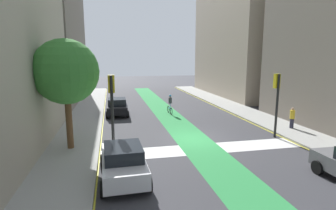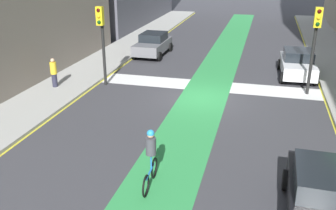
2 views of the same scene
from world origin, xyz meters
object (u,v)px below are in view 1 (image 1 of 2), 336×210
(pedestrian_sidewalk_right_a, at_px, (292,118))
(car_black_left_far, at_px, (117,106))
(car_white_left_near, at_px, (123,161))
(cyclist_in_lane, at_px, (170,104))
(traffic_signal_near_right, at_px, (277,93))
(traffic_signal_near_left, at_px, (112,100))
(street_tree_near, at_px, (66,72))

(pedestrian_sidewalk_right_a, bearing_deg, car_black_left_far, 147.05)
(car_white_left_near, bearing_deg, car_black_left_far, 89.64)
(cyclist_in_lane, bearing_deg, traffic_signal_near_right, -58.73)
(traffic_signal_near_left, relative_size, street_tree_near, 0.71)
(car_black_left_far, xyz_separation_m, street_tree_near, (-2.90, -9.34, 3.73))
(traffic_signal_near_left, xyz_separation_m, street_tree_near, (-2.43, 1.26, 1.44))
(car_white_left_near, bearing_deg, traffic_signal_near_right, 22.72)
(traffic_signal_near_right, relative_size, car_white_left_near, 1.00)
(cyclist_in_lane, relative_size, street_tree_near, 0.30)
(car_black_left_far, distance_m, cyclist_in_lane, 4.97)
(traffic_signal_near_right, distance_m, pedestrian_sidewalk_right_a, 3.34)
(car_white_left_near, bearing_deg, street_tree_near, 122.81)
(traffic_signal_near_right, bearing_deg, pedestrian_sidewalk_right_a, 29.05)
(traffic_signal_near_left, bearing_deg, car_white_left_near, -82.94)
(traffic_signal_near_right, height_order, traffic_signal_near_left, traffic_signal_near_left)
(traffic_signal_near_right, relative_size, car_black_left_far, 1.01)
(car_black_left_far, relative_size, pedestrian_sidewalk_right_a, 2.74)
(car_black_left_far, bearing_deg, cyclist_in_lane, -7.64)
(pedestrian_sidewalk_right_a, height_order, street_tree_near, street_tree_near)
(car_black_left_far, distance_m, street_tree_near, 10.47)
(traffic_signal_near_right, relative_size, cyclist_in_lane, 2.30)
(traffic_signal_near_left, relative_size, pedestrian_sidewalk_right_a, 2.85)
(street_tree_near, bearing_deg, traffic_signal_near_right, -0.23)
(traffic_signal_near_right, relative_size, pedestrian_sidewalk_right_a, 2.76)
(traffic_signal_near_left, bearing_deg, cyclist_in_lane, 61.50)
(traffic_signal_near_right, xyz_separation_m, pedestrian_sidewalk_right_a, (2.30, 1.28, -2.06))
(pedestrian_sidewalk_right_a, bearing_deg, car_white_left_near, -156.08)
(car_black_left_far, relative_size, car_white_left_near, 1.00)
(car_white_left_near, xyz_separation_m, cyclist_in_lane, (5.01, 13.05, 0.17))
(cyclist_in_lane, bearing_deg, street_tree_near, -132.05)
(car_black_left_far, height_order, street_tree_near, street_tree_near)
(cyclist_in_lane, bearing_deg, traffic_signal_near_left, -118.50)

